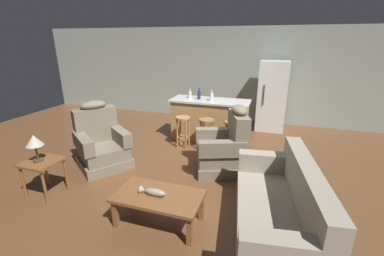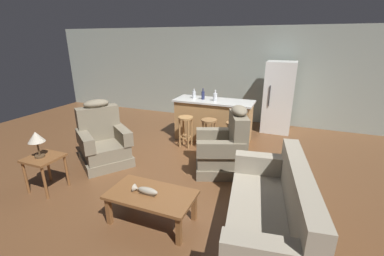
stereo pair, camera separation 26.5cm
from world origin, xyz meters
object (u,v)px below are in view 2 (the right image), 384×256
Objects in this scene: fish_figurine at (145,190)px; refrigerator at (278,97)px; recliner_near_lamp at (103,142)px; bar_stool_left at (186,126)px; recliner_near_island at (225,149)px; coffee_table at (151,197)px; end_table at (44,163)px; bar_stool_right at (234,132)px; bottle_short_amber at (215,97)px; kitchen_island at (213,120)px; bottle_wine_dark at (203,95)px; table_lamp at (36,138)px; bar_stool_middle at (209,129)px; couch at (271,215)px; bottle_tall_green at (194,95)px.

fish_figurine is 0.19× the size of refrigerator.
recliner_near_lamp is 0.68× the size of refrigerator.
bar_stool_left is (1.14, 1.31, 0.05)m from recliner_near_lamp.
recliner_near_island is at bearing 49.57° from recliner_near_lamp.
end_table is (-1.92, 0.06, 0.10)m from coffee_table.
bottle_short_amber reaches higher than bar_stool_right.
bottle_wine_dark reaches higher than kitchen_island.
recliner_near_island is 2.14× the size of end_table.
bar_stool_middle is (1.90, 2.43, -0.40)m from table_lamp.
kitchen_island reaches higher than couch.
table_lamp is 0.60× the size of bar_stool_left.
recliner_near_island reaches higher than fish_figurine.
coffee_table is at bearing -88.87° from bar_stool_middle.
end_table is 3.52m from kitchen_island.
couch is 4.88× the size of table_lamp.
bar_stool_left is at bearing 60.54° from table_lamp.
recliner_near_island is at bearing -88.84° from bar_stool_right.
bar_stool_left is 0.94m from bottle_short_amber.
couch is 3.44m from table_lamp.
fish_figurine is at bearing -88.47° from kitchen_island.
recliner_near_island is (-0.95, 1.47, 0.08)m from couch.
bar_stool_left is 2.74× the size of bottle_short_amber.
kitchen_island is at bearing -86.05° from recliner_near_island.
coffee_table is 4.91× the size of bottle_tall_green.
table_lamp is (-0.24, -1.12, 0.45)m from recliner_near_lamp.
kitchen_island is 1.02× the size of refrigerator.
kitchen_island reaches higher than bar_stool_middle.
kitchen_island is 2.65× the size of bar_stool_middle.
bar_stool_middle is at bearing -47.88° from bottle_tall_green.
bottle_tall_green is (-0.64, 3.13, 0.67)m from coffee_table.
bar_stool_left is at bearing 61.00° from end_table.
bar_stool_right is 1.23m from bottle_wine_dark.
kitchen_island is 0.64m from bar_stool_middle.
recliner_near_island reaches higher than table_lamp.
recliner_near_island is at bearing 34.17° from table_lamp.
table_lamp is 1.61× the size of bottle_wine_dark.
recliner_near_lamp reaches higher than kitchen_island.
table_lamp is 3.57m from kitchen_island.
bar_stool_middle is at bearing 73.92° from recliner_near_lamp.
bar_stool_left is (-1.08, 0.77, 0.05)m from recliner_near_island.
recliner_near_lamp is at bearing -130.98° from bar_stool_left.
recliner_near_lamp is 5.35× the size of bottle_tall_green.
bottle_wine_dark is (1.51, 3.03, 0.59)m from end_table.
couch reaches higher than bar_stool_middle.
bottle_wine_dark reaches higher than couch.
bottle_tall_green is at bearing 170.11° from bottle_short_amber.
recliner_near_lamp is 1.12m from end_table.
refrigerator is at bearing 69.18° from bar_stool_right.
fish_figurine is at bearing -78.30° from bar_stool_left.
coffee_table is at bearing 22.95° from fish_figurine.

